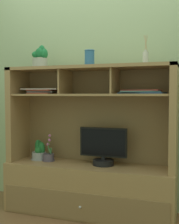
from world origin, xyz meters
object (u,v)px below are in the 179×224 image
(potted_orchid, at_px, (49,156))
(magazine_stack_centre, at_px, (142,92))
(potted_fern, at_px, (39,152))
(tv_monitor, at_px, (103,149))
(ceramic_vase, at_px, (90,58))
(potted_succulent, at_px, (40,59))
(magazine_stack_left, at_px, (42,91))
(media_console, at_px, (90,170))
(diffuser_bottle, at_px, (146,58))

(potted_orchid, height_order, magazine_stack_centre, magazine_stack_centre)
(potted_fern, bearing_deg, tv_monitor, -1.49)
(ceramic_vase, bearing_deg, potted_succulent, 179.61)
(magazine_stack_left, xyz_separation_m, magazine_stack_centre, (1.02, -0.03, -0.01))
(magazine_stack_left, bearing_deg, potted_orchid, -24.04)
(tv_monitor, xyz_separation_m, magazine_stack_centre, (0.36, 0.00, 0.54))
(media_console, relative_size, diffuser_bottle, 6.17)
(potted_orchid, relative_size, ceramic_vase, 1.75)
(media_console, height_order, magazine_stack_centre, media_console)
(magazine_stack_centre, xyz_separation_m, potted_succulent, (-1.02, -0.00, 0.33))
(ceramic_vase, bearing_deg, potted_fern, 177.90)
(potted_orchid, xyz_separation_m, potted_succulent, (-0.09, 0.00, 0.98))
(tv_monitor, bearing_deg, potted_fern, 178.51)
(potted_orchid, relative_size, magazine_stack_left, 0.68)
(tv_monitor, relative_size, diffuser_bottle, 1.74)
(potted_fern, relative_size, ceramic_vase, 1.31)
(ceramic_vase, bearing_deg, tv_monitor, 0.99)
(tv_monitor, height_order, ceramic_vase, ceramic_vase)
(magazine_stack_centre, height_order, ceramic_vase, ceramic_vase)
(potted_orchid, bearing_deg, magazine_stack_left, 155.96)
(diffuser_bottle, bearing_deg, magazine_stack_left, 178.29)
(potted_orchid, relative_size, potted_succulent, 1.15)
(potted_fern, xyz_separation_m, magazine_stack_centre, (1.05, -0.02, 0.62))
(magazine_stack_left, bearing_deg, magazine_stack_centre, -1.95)
(media_console, bearing_deg, ceramic_vase, -90.00)
(magazine_stack_left, bearing_deg, potted_fern, -148.75)
(tv_monitor, bearing_deg, potted_orchid, -179.87)
(media_console, distance_m, potted_fern, 0.57)
(diffuser_bottle, bearing_deg, ceramic_vase, -179.08)
(potted_fern, relative_size, magazine_stack_centre, 0.48)
(magazine_stack_centre, bearing_deg, diffuser_bottle, 5.89)
(potted_orchid, distance_m, magazine_stack_centre, 1.13)
(potted_orchid, xyz_separation_m, potted_fern, (-0.12, 0.02, 0.03))
(media_console, bearing_deg, potted_succulent, -179.72)
(diffuser_bottle, bearing_deg, potted_orchid, -179.56)
(tv_monitor, bearing_deg, potted_succulent, 179.90)
(media_console, xyz_separation_m, tv_monitor, (0.14, -0.00, 0.22))
(potted_orchid, xyz_separation_m, magazine_stack_left, (-0.09, 0.04, 0.66))
(media_console, relative_size, potted_orchid, 5.97)
(media_console, distance_m, tv_monitor, 0.26)
(potted_orchid, xyz_separation_m, diffuser_bottle, (0.96, 0.01, 0.95))
(media_console, xyz_separation_m, potted_fern, (-0.56, 0.01, 0.14))
(potted_succulent, bearing_deg, magazine_stack_left, 90.00)
(potted_orchid, distance_m, magazine_stack_left, 0.67)
(media_console, bearing_deg, potted_fern, 178.53)
(magazine_stack_centre, bearing_deg, magazine_stack_left, 178.05)
(magazine_stack_centre, height_order, diffuser_bottle, diffuser_bottle)
(magazine_stack_left, xyz_separation_m, potted_succulent, (-0.00, -0.04, 0.31))
(media_console, height_order, ceramic_vase, ceramic_vase)
(media_console, distance_m, ceramic_vase, 1.08)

